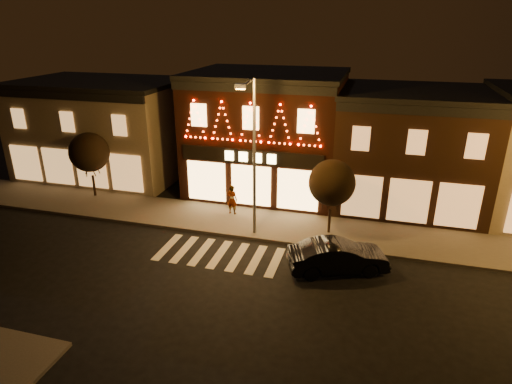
% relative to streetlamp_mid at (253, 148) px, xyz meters
% --- Properties ---
extents(ground, '(120.00, 120.00, 0.00)m').
position_rel_streetlamp_mid_xyz_m(ground, '(-1.13, -6.39, -5.19)').
color(ground, black).
rests_on(ground, ground).
extents(sidewalk_far, '(44.00, 4.00, 0.15)m').
position_rel_streetlamp_mid_xyz_m(sidewalk_far, '(0.87, 1.61, -5.12)').
color(sidewalk_far, '#47423D').
rests_on(sidewalk_far, ground).
extents(building_left, '(12.20, 8.28, 7.30)m').
position_rel_streetlamp_mid_xyz_m(building_left, '(-14.13, 7.60, -1.53)').
color(building_left, '#786B55').
rests_on(building_left, ground).
extents(building_pulp, '(10.20, 8.34, 8.30)m').
position_rel_streetlamp_mid_xyz_m(building_pulp, '(-1.13, 7.58, -1.03)').
color(building_pulp, black).
rests_on(building_pulp, ground).
extents(building_right_a, '(9.20, 8.28, 7.50)m').
position_rel_streetlamp_mid_xyz_m(building_right_a, '(8.37, 7.60, -1.43)').
color(building_right_a, '#361F12').
rests_on(building_right_a, ground).
extents(streetlamp_mid, '(0.57, 1.97, 8.60)m').
position_rel_streetlamp_mid_xyz_m(streetlamp_mid, '(0.00, 0.00, 0.00)').
color(streetlamp_mid, '#59595E').
rests_on(streetlamp_mid, sidewalk_far).
extents(tree_left, '(2.64, 2.64, 4.41)m').
position_rel_streetlamp_mid_xyz_m(tree_left, '(-12.13, 2.75, -1.96)').
color(tree_left, black).
rests_on(tree_left, sidewalk_far).
extents(tree_right, '(2.57, 2.57, 4.29)m').
position_rel_streetlamp_mid_xyz_m(tree_right, '(4.10, 1.45, -2.04)').
color(tree_right, black).
rests_on(tree_right, sidewalk_far).
extents(dark_sedan, '(5.07, 3.31, 1.58)m').
position_rel_streetlamp_mid_xyz_m(dark_sedan, '(4.97, -2.38, -4.40)').
color(dark_sedan, black).
rests_on(dark_sedan, ground).
extents(pedestrian, '(0.73, 0.53, 1.87)m').
position_rel_streetlamp_mid_xyz_m(pedestrian, '(-2.02, 2.42, -4.11)').
color(pedestrian, gray).
rests_on(pedestrian, sidewalk_far).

